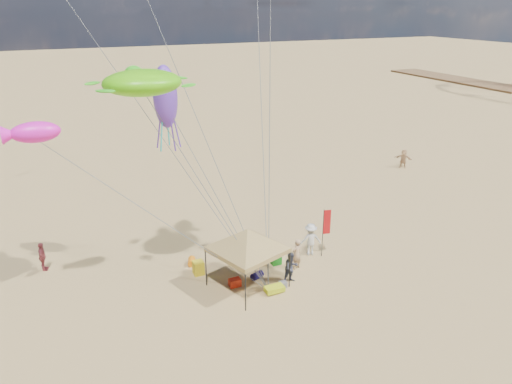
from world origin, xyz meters
TOP-DOWN VIEW (x-y plane):
  - ground at (0.00, 0.00)m, footprint 280.00×280.00m
  - canopy_tent at (-1.20, 1.29)m, footprint 5.33×5.33m
  - feather_flag at (3.67, 2.30)m, footprint 0.41×0.11m
  - cooler_red at (-1.77, 1.53)m, footprint 0.54×0.38m
  - cooler_blue at (1.13, 4.14)m, footprint 0.54×0.38m
  - bag_navy at (-0.54, 1.70)m, footprint 0.69×0.54m
  - bag_orange at (-3.04, 4.32)m, footprint 0.54×0.69m
  - chair_green at (0.94, 2.64)m, footprint 0.50×0.50m
  - chair_yellow at (-3.00, 3.30)m, footprint 0.50×0.50m
  - crate_grey at (0.27, 0.51)m, footprint 0.34×0.30m
  - beach_cart at (-0.30, 0.27)m, footprint 0.90×0.50m
  - person_near_a at (1.68, 1.76)m, footprint 0.69×0.56m
  - person_near_b at (0.82, 0.76)m, footprint 0.84×0.69m
  - person_near_c at (3.05, 2.74)m, footprint 1.29×0.94m
  - person_far_a at (-9.96, 6.87)m, footprint 0.53×0.94m
  - person_far_c at (17.39, 12.25)m, footprint 1.19×1.43m
  - turtle_kite at (-5.03, 2.97)m, footprint 3.45×2.88m
  - fish_kite at (-9.24, 3.35)m, footprint 2.03×1.34m
  - squid_kite at (-3.59, 5.25)m, footprint 1.16×1.16m

SIDE VIEW (x-z plane):
  - ground at x=0.00m, z-range 0.00..0.00m
  - crate_grey at x=0.27m, z-range 0.00..0.28m
  - bag_navy at x=-0.54m, z-range 0.00..0.36m
  - bag_orange at x=-3.04m, z-range 0.00..0.36m
  - cooler_red at x=-1.77m, z-range 0.00..0.38m
  - cooler_blue at x=1.13m, z-range 0.00..0.38m
  - beach_cart at x=-0.30m, z-range 0.08..0.32m
  - chair_green at x=0.94m, z-range 0.00..0.70m
  - chair_yellow at x=-3.00m, z-range 0.00..0.70m
  - person_far_a at x=-9.96m, z-range 0.00..1.51m
  - person_far_c at x=17.39m, z-range 0.00..1.54m
  - person_near_b at x=0.82m, z-range 0.00..1.58m
  - person_near_a at x=1.68m, z-range 0.00..1.63m
  - person_near_c at x=3.05m, z-range 0.00..1.79m
  - feather_flag at x=3.67m, z-range 0.47..3.17m
  - canopy_tent at x=-1.20m, z-range 1.15..4.62m
  - fish_kite at x=-9.24m, z-range 7.46..8.29m
  - squid_kite at x=-3.59m, z-range 7.04..9.96m
  - turtle_kite at x=-5.03m, z-range 9.03..10.09m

